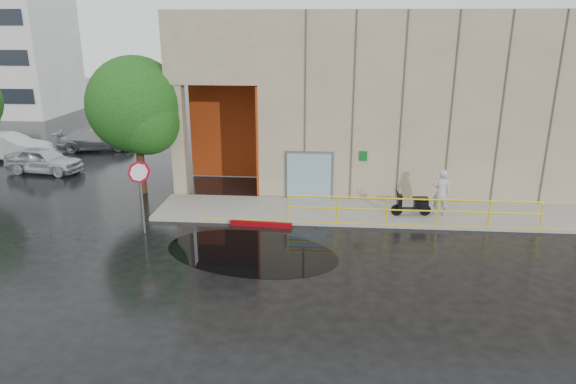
% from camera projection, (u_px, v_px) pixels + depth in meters
% --- Properties ---
extents(ground, '(120.00, 120.00, 0.00)m').
position_uv_depth(ground, '(295.00, 259.00, 17.01)').
color(ground, black).
rests_on(ground, ground).
extents(sidewalk, '(20.00, 3.00, 0.15)m').
position_uv_depth(sidewalk, '(400.00, 213.00, 20.94)').
color(sidewalk, gray).
rests_on(sidewalk, ground).
extents(building, '(20.00, 10.17, 8.00)m').
position_uv_depth(building, '(411.00, 92.00, 25.73)').
color(building, gray).
rests_on(building, ground).
extents(guardrail, '(9.56, 0.06, 1.03)m').
position_uv_depth(guardrail, '(412.00, 211.00, 19.45)').
color(guardrail, yellow).
rests_on(guardrail, sidewalk).
extents(person, '(0.73, 0.52, 1.89)m').
position_uv_depth(person, '(441.00, 192.00, 20.28)').
color(person, '#B3B4B8').
rests_on(person, sidewalk).
extents(scooter, '(1.61, 0.64, 1.23)m').
position_uv_depth(scooter, '(412.00, 199.00, 20.29)').
color(scooter, black).
rests_on(scooter, sidewalk).
extents(stop_sign, '(0.68, 0.55, 2.78)m').
position_uv_depth(stop_sign, '(140.00, 182.00, 18.54)').
color(stop_sign, slate).
rests_on(stop_sign, ground).
extents(red_curb, '(2.41, 0.35, 0.18)m').
position_uv_depth(red_curb, '(261.00, 224.00, 19.74)').
color(red_curb, '#7B0208').
rests_on(red_curb, ground).
extents(puddle, '(6.81, 5.12, 0.01)m').
position_uv_depth(puddle, '(251.00, 252.00, 17.54)').
color(puddle, black).
rests_on(puddle, ground).
extents(car_a, '(4.18, 2.14, 1.36)m').
position_uv_depth(car_a, '(44.00, 160.00, 26.82)').
color(car_a, silver).
rests_on(car_a, ground).
extents(car_b, '(4.65, 1.64, 1.53)m').
position_uv_depth(car_b, '(9.00, 147.00, 29.39)').
color(car_b, silver).
rests_on(car_b, ground).
extents(car_c, '(4.87, 2.84, 1.32)m').
position_uv_depth(car_c, '(96.00, 139.00, 31.76)').
color(car_c, '#A1A3A8').
rests_on(car_c, ground).
extents(tree_near, '(4.25, 4.25, 6.20)m').
position_uv_depth(tree_near, '(138.00, 109.00, 22.48)').
color(tree_near, black).
rests_on(tree_near, ground).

